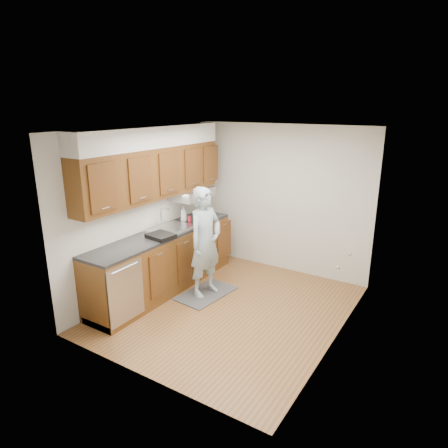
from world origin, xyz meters
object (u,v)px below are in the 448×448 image
object	(u,v)px
soap_bottle_a	(184,213)
steel_can	(197,218)
soap_bottle_b	(197,218)
dish_rack	(161,236)
soap_bottle_c	(208,213)
soda_can	(189,219)
person	(205,235)

from	to	relation	value
soap_bottle_a	steel_can	xyz separation A→B (m)	(0.21, 0.08, -0.07)
soap_bottle_b	dish_rack	size ratio (longest dim) A/B	0.49
soap_bottle_c	soda_can	distance (m)	0.40
soda_can	steel_can	size ratio (longest dim) A/B	0.84
soap_bottle_b	soda_can	xyz separation A→B (m)	(-0.13, -0.02, -0.03)
person	soap_bottle_c	size ratio (longest dim) A/B	11.14
dish_rack	steel_can	bearing A→B (deg)	100.11
steel_can	soap_bottle_c	bearing A→B (deg)	88.20
soap_bottle_a	soap_bottle_c	bearing A→B (deg)	59.66
soda_can	steel_can	world-z (taller)	steel_can
soap_bottle_a	soap_bottle_c	world-z (taller)	soap_bottle_a
soap_bottle_b	soap_bottle_c	xyz separation A→B (m)	(-0.04, 0.37, -0.01)
dish_rack	soap_bottle_c	bearing A→B (deg)	99.24
person	soap_bottle_b	distance (m)	0.66
soap_bottle_b	soap_bottle_c	world-z (taller)	soap_bottle_b
soap_bottle_b	person	bearing A→B (deg)	-43.20
soap_bottle_b	steel_can	bearing A→B (deg)	126.89
soap_bottle_a	dish_rack	distance (m)	0.89
soap_bottle_c	dish_rack	world-z (taller)	soap_bottle_c
person	dish_rack	world-z (taller)	person
soap_bottle_a	steel_can	world-z (taller)	soap_bottle_a
soap_bottle_b	steel_can	size ratio (longest dim) A/B	1.34
soap_bottle_a	dish_rack	world-z (taller)	soap_bottle_a
soap_bottle_c	soda_can	size ratio (longest dim) A/B	1.49
soap_bottle_a	steel_can	bearing A→B (deg)	20.13
soda_can	soap_bottle_c	bearing A→B (deg)	76.72
person	dish_rack	distance (m)	0.65
soap_bottle_a	soap_bottle_c	distance (m)	0.44
soap_bottle_b	dish_rack	world-z (taller)	soap_bottle_b
soap_bottle_b	steel_can	world-z (taller)	soap_bottle_b
steel_can	soap_bottle_a	bearing A→B (deg)	-159.87
person	soap_bottle_b	xyz separation A→B (m)	(-0.48, 0.45, 0.07)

